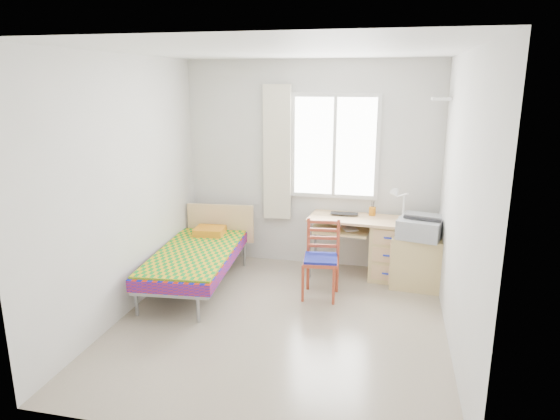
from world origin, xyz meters
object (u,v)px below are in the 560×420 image
Objects in this scene: bed at (198,255)px; chair at (322,254)px; desk at (383,246)px; printer at (421,226)px; cabinet at (416,260)px.

chair is at bearing -2.41° from bed.
desk is 1.92× the size of printer.
cabinet is at bearing 20.35° from chair.
bed is at bearing -161.50° from cabinet.
cabinet is 0.42m from printer.
printer reaches higher than cabinet.
printer is at bearing -36.37° from cabinet.
chair reaches higher than cabinet.
chair reaches higher than printer.
chair reaches higher than bed.
bed is 1.45m from chair.
chair is 1.37× the size of printer.
desk is at bearing 168.61° from printer.
desk is 0.44m from cabinet.
cabinet is at bearing -19.59° from desk.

